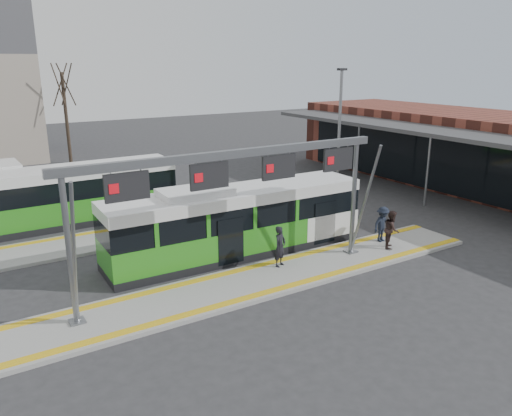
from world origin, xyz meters
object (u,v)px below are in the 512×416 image
(hero_bus, at_px, (237,222))
(passenger_b, at_px, (392,229))
(gantry, at_px, (238,178))
(passenger_c, at_px, (383,224))
(passenger_a, at_px, (280,246))

(hero_bus, bearing_deg, passenger_b, -27.61)
(gantry, height_order, passenger_b, gantry)
(hero_bus, xyz_separation_m, passenger_b, (6.23, -3.43, -0.48))
(gantry, relative_size, hero_bus, 1.08)
(gantry, xyz_separation_m, passenger_c, (8.05, 0.32, -3.29))
(gantry, height_order, passenger_c, gantry)
(gantry, relative_size, passenger_b, 7.39)
(passenger_b, bearing_deg, gantry, 134.68)
(passenger_a, distance_m, passenger_c, 5.83)
(hero_bus, height_order, passenger_c, hero_bus)
(gantry, distance_m, hero_bus, 4.36)
(passenger_c, bearing_deg, passenger_a, 174.13)
(hero_bus, distance_m, passenger_c, 7.00)
(passenger_a, bearing_deg, gantry, 166.92)
(hero_bus, xyz_separation_m, passenger_a, (0.64, -2.52, -0.49))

